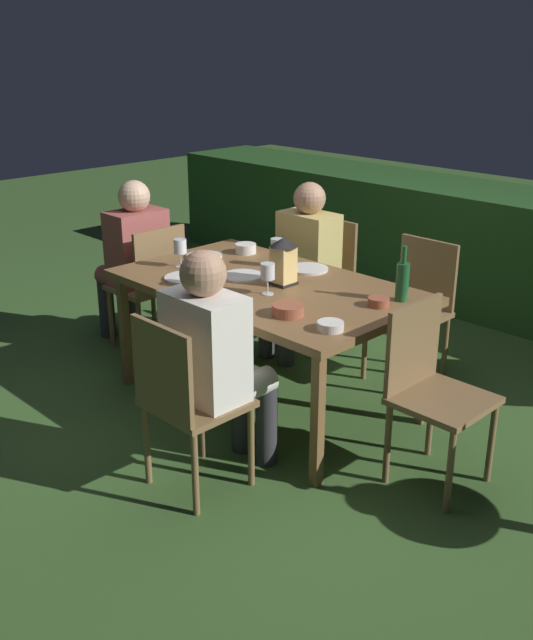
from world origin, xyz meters
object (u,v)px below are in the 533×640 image
object	(u,v)px
person_in_cream	(216,355)
wine_glass_b	(268,273)
chair_head_far	(431,386)
lantern_centerpiece	(283,259)
wine_glass_a	(180,248)
person_in_rust	(132,255)
chair_head_near	(151,282)
wine_glass_c	(277,247)
chair_side_left_b	(185,398)
bowl_dip	(330,326)
plate_b	(186,278)
bowl_olives	(379,302)
plate_d	(308,269)
plate_a	(243,276)
plate_c	(204,256)
chair_side_right_b	(415,304)
bowl_bread	(288,310)
dining_table	(266,292)
bowl_salad	(246,248)
green_bottle_on_table	(402,280)
person_in_mustard	(302,261)
wine_glass_d	(209,268)

from	to	relation	value
person_in_cream	wine_glass_b	size ratio (longest dim) A/B	6.80
chair_head_far	wine_glass_b	distance (m)	1.04
lantern_centerpiece	wine_glass_a	world-z (taller)	lantern_centerpiece
person_in_rust	lantern_centerpiece	distance (m)	1.40
chair_head_near	wine_glass_c	distance (m)	1.02
chair_side_left_b	bowl_dip	world-z (taller)	chair_side_left_b
plate_b	bowl_olives	bearing A→B (deg)	21.91
chair_head_near	plate_d	xyz separation A→B (m)	(1.10, 0.34, 0.26)
plate_a	plate_c	xyz separation A→B (m)	(-0.47, 0.11, 0.00)
chair_side_right_b	wine_glass_a	size ratio (longest dim) A/B	5.15
plate_c	bowl_bread	bearing A→B (deg)	-18.91
dining_table	chair_head_near	bearing A→B (deg)	180.00
chair_head_far	wine_glass_a	bearing A→B (deg)	-175.00
bowl_olives	person_in_rust	bearing A→B (deg)	-175.96
bowl_salad	chair_side_right_b	bearing A→B (deg)	31.84
chair_head_far	plate_a	bearing A→B (deg)	-178.89
wine_glass_c	bowl_salad	distance (m)	0.36
chair_side_left_b	chair_side_right_b	world-z (taller)	same
lantern_centerpiece	plate_d	xyz separation A→B (m)	(-0.08, 0.30, -0.14)
plate_c	bowl_dip	distance (m)	1.40
green_bottle_on_table	bowl_salad	xyz separation A→B (m)	(-1.23, 0.04, -0.08)
person_in_mustard	plate_b	world-z (taller)	person_in_mustard
person_in_cream	green_bottle_on_table	bearing A→B (deg)	72.39
chair_head_near	person_in_cream	bearing A→B (deg)	-25.37
dining_table	person_in_rust	distance (m)	1.30
bowl_salad	chair_head_near	bearing A→B (deg)	-149.79
person_in_mustard	bowl_dip	xyz separation A→B (m)	(1.10, -0.99, 0.12)
wine_glass_a	green_bottle_on_table	bearing A→B (deg)	18.94
chair_head_near	bowl_bread	bearing A→B (deg)	-10.47
chair_side_left_b	green_bottle_on_table	xyz separation A→B (m)	(0.32, 1.19, 0.36)
wine_glass_c	bowl_salad	world-z (taller)	wine_glass_c
person_in_rust	person_in_mustard	xyz separation A→B (m)	(0.91, 0.70, 0.00)
wine_glass_a	bowl_bread	xyz separation A→B (m)	(1.01, -0.14, -0.09)
chair_head_far	person_in_mustard	bearing A→B (deg)	154.63
bowl_olives	bowl_dip	xyz separation A→B (m)	(0.05, -0.43, -0.00)
wine_glass_c	plate_c	distance (m)	0.50
chair_side_left_b	plate_b	world-z (taller)	chair_side_left_b
chair_side_left_b	person_in_cream	bearing A→B (deg)	90.00
wine_glass_c	lantern_centerpiece	bearing A→B (deg)	-39.69
chair_head_far	chair_head_near	size ratio (longest dim) A/B	1.00
person_in_cream	wine_glass_d	xyz separation A→B (m)	(-0.53, 0.41, 0.22)
wine_glass_b	bowl_olives	xyz separation A→B (m)	(0.53, 0.27, -0.09)
plate_b	plate_c	world-z (taller)	same
wine_glass_c	plate_d	world-z (taller)	wine_glass_c
lantern_centerpiece	wine_glass_c	distance (m)	0.35
green_bottle_on_table	bowl_salad	bearing A→B (deg)	178.00
dining_table	chair_head_near	distance (m)	1.12
person_in_rust	person_in_cream	size ratio (longest dim) A/B	1.00
person_in_mustard	green_bottle_on_table	xyz separation A→B (m)	(1.08, -0.41, 0.21)
chair_side_right_b	wine_glass_c	distance (m)	0.92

